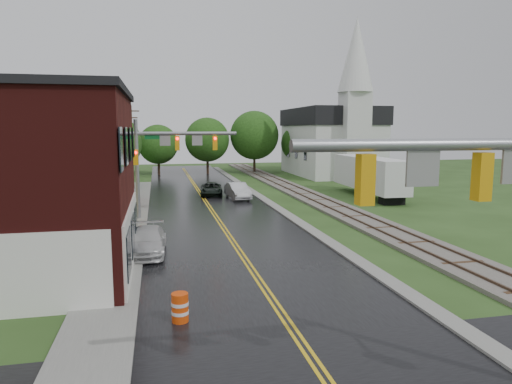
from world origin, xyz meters
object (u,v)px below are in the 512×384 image
object	(u,v)px
sedan_silver	(238,191)
construction_barrel	(180,308)
tree_left_c	(53,150)
traffic_signal_far	(167,151)
semi_trailer	(369,173)
utility_pole_c	(132,146)
church	(334,134)
pickup_white	(147,241)
suv_dark	(211,189)
traffic_signal_near	(510,200)
utility_pole_b	(112,159)
tree_left_e	(113,145)

from	to	relation	value
sedan_silver	construction_barrel	size ratio (longest dim) A/B	4.52
tree_left_c	construction_barrel	size ratio (longest dim) A/B	7.53
traffic_signal_far	semi_trailer	world-z (taller)	traffic_signal_far
utility_pole_c	semi_trailer	distance (m)	24.88
church	pickup_white	distance (m)	44.26
utility_pole_c	suv_dark	size ratio (longest dim) A/B	2.01
traffic_signal_near	tree_left_c	size ratio (longest dim) A/B	0.96
utility_pole_b	sedan_silver	xyz separation A→B (m)	(9.90, 13.08, -3.96)
tree_left_c	semi_trailer	size ratio (longest dim) A/B	0.63
pickup_white	suv_dark	bearing A→B (deg)	77.09
tree_left_e	church	bearing A→B (deg)	15.20
construction_barrel	pickup_white	bearing A→B (deg)	97.86
suv_dark	sedan_silver	xyz separation A→B (m)	(2.15, -2.75, 0.13)
traffic_signal_far	utility_pole_c	bearing A→B (deg)	101.09
utility_pole_b	sedan_silver	size ratio (longest dim) A/B	1.96
semi_trailer	tree_left_e	bearing A→B (deg)	153.75
traffic_signal_far	tree_left_c	world-z (taller)	tree_left_c
tree_left_c	construction_barrel	xyz separation A→B (m)	(10.29, -31.48, -4.00)
sedan_silver	tree_left_e	bearing A→B (deg)	133.35
church	suv_dark	size ratio (longest dim) A/B	4.47
utility_pole_b	traffic_signal_far	bearing A→B (deg)	56.32
semi_trailer	sedan_silver	bearing A→B (deg)	174.09
church	traffic_signal_near	world-z (taller)	church
church	pickup_white	bearing A→B (deg)	-124.35
traffic_signal_far	tree_left_e	xyz separation A→B (m)	(-5.38, 18.90, -0.16)
semi_trailer	pickup_white	bearing A→B (deg)	-141.53
utility_pole_c	suv_dark	distance (m)	10.72
traffic_signal_near	sedan_silver	bearing A→B (deg)	90.64
church	tree_left_e	distance (m)	29.91
traffic_signal_near	construction_barrel	distance (m)	10.51
pickup_white	traffic_signal_far	bearing A→B (deg)	84.92
tree_left_c	tree_left_e	distance (m)	7.82
construction_barrel	utility_pole_b	bearing A→B (deg)	103.44
church	semi_trailer	xyz separation A→B (m)	(-4.25, -19.97, -3.56)
tree_left_e	tree_left_c	bearing A→B (deg)	-129.81
utility_pole_b	semi_trailer	distance (m)	25.55
church	tree_left_e	xyz separation A→B (m)	(-28.85, -7.84, -1.02)
pickup_white	construction_barrel	world-z (taller)	pickup_white
suv_dark	traffic_signal_far	bearing A→B (deg)	-106.13
utility_pole_c	tree_left_e	size ratio (longest dim) A/B	1.10
church	construction_barrel	size ratio (longest dim) A/B	19.69
utility_pole_c	semi_trailer	xyz separation A→B (m)	(22.55, -10.23, -2.45)
traffic_signal_far	suv_dark	xyz separation A→B (m)	(4.42, 10.83, -4.35)
traffic_signal_far	suv_dark	bearing A→B (deg)	67.80
suv_dark	semi_trailer	bearing A→B (deg)	-9.26
traffic_signal_far	utility_pole_b	xyz separation A→B (m)	(-3.33, -5.00, -0.25)
church	pickup_white	world-z (taller)	church
utility_pole_b	utility_pole_c	distance (m)	22.00
traffic_signal_near	utility_pole_b	size ratio (longest dim) A/B	0.82
church	utility_pole_b	xyz separation A→B (m)	(-26.80, -31.74, -1.11)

